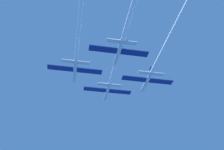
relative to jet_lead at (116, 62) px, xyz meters
The scene contains 4 objects.
jet_lead is the anchor object (origin of this frame).
jet_left_wing 20.64m from the jet_lead, 137.30° to the right, with size 21.12×71.76×3.50m.
jet_right_wing 19.74m from the jet_lead, 43.35° to the right, with size 21.12×72.58×3.50m.
jet_slot 28.33m from the jet_lead, 91.26° to the right, with size 21.12×71.47×3.50m.
Camera 1 is at (-14.13, -96.12, -58.96)m, focal length 40.71 mm.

